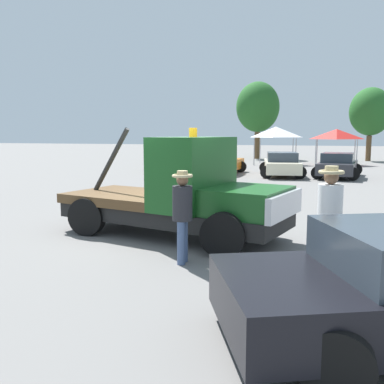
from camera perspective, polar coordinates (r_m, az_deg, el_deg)
name	(u,v)px	position (r m, az deg, el deg)	size (l,w,h in m)	color
ground_plane	(172,236)	(10.03, -2.73, -5.83)	(160.00, 160.00, 0.00)	slate
tow_truck	(184,196)	(9.67, -1.11, -0.54)	(5.71, 3.12, 2.51)	black
person_near_truck	(330,212)	(7.32, 17.89, -2.60)	(0.41, 0.41, 1.85)	#475B84
person_at_hood	(182,209)	(7.75, -1.28, -2.30)	(0.38, 0.38, 1.70)	#475B84
parked_car_olive	(177,161)	(27.40, -2.03, 4.19)	(2.74, 4.45, 1.34)	olive
parked_car_orange	(220,163)	(25.17, 3.75, 3.86)	(2.53, 4.64, 1.34)	orange
parked_car_cream	(282,164)	(24.59, 11.86, 3.62)	(2.93, 4.98, 1.34)	beige
parked_car_charcoal	(338,165)	(24.59, 18.86, 3.37)	(2.71, 4.67, 1.34)	#2D2D33
canopy_tent_white	(276,132)	(33.69, 11.15, 7.84)	(2.91, 2.91, 2.90)	#9E9EA3
canopy_tent_red	(337,134)	(34.45, 18.72, 7.32)	(2.92, 2.92, 2.72)	#9E9EA3
tree_left	(371,112)	(40.33, 22.71, 9.83)	(3.53, 3.53, 6.29)	brown
tree_center	(258,107)	(41.35, 8.77, 11.10)	(4.03, 4.03, 7.19)	brown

